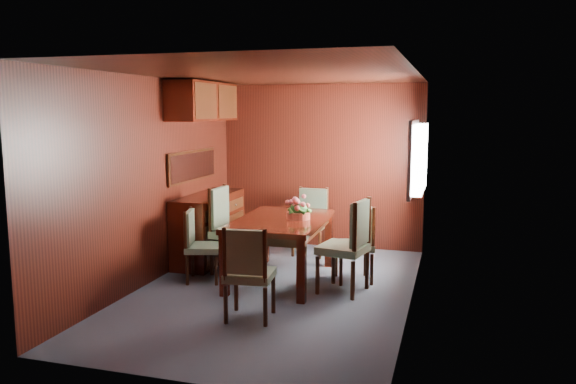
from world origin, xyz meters
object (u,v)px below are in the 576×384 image
(chair_right_near, at_px, (350,241))
(flower_centerpiece, at_px, (299,207))
(chair_left_near, at_px, (198,241))
(dining_table, at_px, (281,227))
(sideboard, at_px, (209,228))
(chair_head, at_px, (248,269))

(chair_right_near, height_order, flower_centerpiece, chair_right_near)
(chair_right_near, bearing_deg, chair_left_near, 103.90)
(dining_table, relative_size, chair_left_near, 1.87)
(sideboard, height_order, chair_left_near, sideboard)
(chair_right_near, height_order, chair_head, chair_right_near)
(flower_centerpiece, bearing_deg, sideboard, 158.53)
(chair_right_near, distance_m, flower_centerpiece, 0.78)
(chair_head, xyz_separation_m, flower_centerpiece, (0.11, 1.40, 0.37))
(flower_centerpiece, bearing_deg, dining_table, -170.92)
(dining_table, height_order, chair_head, chair_head)
(dining_table, bearing_deg, sideboard, 152.86)
(sideboard, height_order, chair_head, chair_head)
(chair_left_near, bearing_deg, dining_table, 92.50)
(sideboard, distance_m, dining_table, 1.35)
(dining_table, xyz_separation_m, chair_head, (0.09, -1.36, -0.12))
(chair_left_near, height_order, chair_head, chair_head)
(chair_right_near, relative_size, flower_centerpiece, 3.59)
(dining_table, height_order, chair_right_near, chair_right_near)
(chair_head, bearing_deg, chair_right_near, 49.16)
(sideboard, relative_size, dining_table, 0.87)
(chair_right_near, relative_size, chair_head, 1.14)
(chair_right_near, bearing_deg, chair_head, 156.93)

